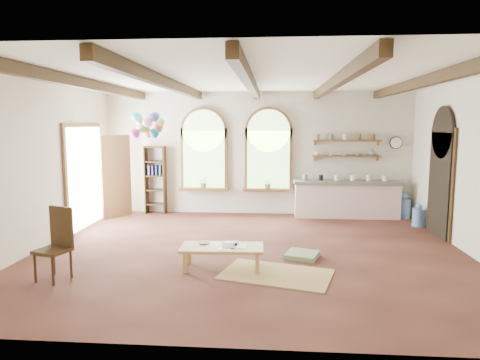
# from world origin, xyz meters

# --- Properties ---
(floor) EXTENTS (8.00, 8.00, 0.00)m
(floor) POSITION_xyz_m (0.00, 0.00, 0.00)
(floor) COLOR brown
(floor) RESTS_ON ground
(ceiling_beams) EXTENTS (6.20, 6.80, 0.18)m
(ceiling_beams) POSITION_xyz_m (0.00, 0.00, 3.10)
(ceiling_beams) COLOR #372611
(ceiling_beams) RESTS_ON ceiling
(window_left) EXTENTS (1.30, 0.28, 2.20)m
(window_left) POSITION_xyz_m (-1.40, 3.43, 1.63)
(window_left) COLOR brown
(window_left) RESTS_ON floor
(window_right) EXTENTS (1.30, 0.28, 2.20)m
(window_right) POSITION_xyz_m (0.30, 3.43, 1.63)
(window_right) COLOR brown
(window_right) RESTS_ON floor
(left_doorway) EXTENTS (0.10, 1.90, 2.50)m
(left_doorway) POSITION_xyz_m (-3.95, 1.80, 1.15)
(left_doorway) COLOR brown
(left_doorway) RESTS_ON floor
(right_doorway) EXTENTS (0.10, 1.30, 2.40)m
(right_doorway) POSITION_xyz_m (3.95, 1.50, 1.10)
(right_doorway) COLOR black
(right_doorway) RESTS_ON floor
(kitchen_counter) EXTENTS (2.68, 0.62, 0.94)m
(kitchen_counter) POSITION_xyz_m (2.30, 3.20, 0.48)
(kitchen_counter) COLOR beige
(kitchen_counter) RESTS_ON floor
(wall_shelf_lower) EXTENTS (1.70, 0.24, 0.04)m
(wall_shelf_lower) POSITION_xyz_m (2.30, 3.38, 1.55)
(wall_shelf_lower) COLOR brown
(wall_shelf_lower) RESTS_ON wall_back
(wall_shelf_upper) EXTENTS (1.70, 0.24, 0.04)m
(wall_shelf_upper) POSITION_xyz_m (2.30, 3.38, 1.95)
(wall_shelf_upper) COLOR brown
(wall_shelf_upper) RESTS_ON wall_back
(wall_clock) EXTENTS (0.32, 0.04, 0.32)m
(wall_clock) POSITION_xyz_m (3.55, 3.45, 1.90)
(wall_clock) COLOR black
(wall_clock) RESTS_ON wall_back
(bookshelf) EXTENTS (0.53, 0.32, 1.80)m
(bookshelf) POSITION_xyz_m (-2.70, 3.32, 0.90)
(bookshelf) COLOR #372611
(bookshelf) RESTS_ON floor
(coffee_table) EXTENTS (1.37, 0.67, 0.38)m
(coffee_table) POSITION_xyz_m (-0.40, -1.00, 0.34)
(coffee_table) COLOR tan
(coffee_table) RESTS_ON floor
(side_chair) EXTENTS (0.56, 0.56, 1.11)m
(side_chair) POSITION_xyz_m (-2.90, -1.68, 0.32)
(side_chair) COLOR #372611
(side_chair) RESTS_ON floor
(floor_mat) EXTENTS (1.91, 1.47, 0.02)m
(floor_mat) POSITION_xyz_m (0.49, -1.21, 0.01)
(floor_mat) COLOR tan
(floor_mat) RESTS_ON floor
(floor_cushion) EXTENTS (0.68, 0.68, 0.09)m
(floor_cushion) POSITION_xyz_m (0.96, -0.30, 0.05)
(floor_cushion) COLOR gray
(floor_cushion) RESTS_ON floor
(water_jug_a) EXTENTS (0.33, 0.33, 0.64)m
(water_jug_a) POSITION_xyz_m (3.75, 3.20, 0.28)
(water_jug_a) COLOR #5884BC
(water_jug_a) RESTS_ON floor
(water_jug_b) EXTENTS (0.28, 0.28, 0.54)m
(water_jug_b) POSITION_xyz_m (3.82, 2.30, 0.23)
(water_jug_b) COLOR #5884BC
(water_jug_b) RESTS_ON floor
(balloon_cluster) EXTENTS (0.69, 0.69, 1.14)m
(balloon_cluster) POSITION_xyz_m (-2.40, 1.75, 2.35)
(balloon_cluster) COLOR white
(balloon_cluster) RESTS_ON floor
(table_book) EXTENTS (0.22, 0.27, 0.02)m
(table_book) POSITION_xyz_m (-0.81, -0.86, 0.39)
(table_book) COLOR olive
(table_book) RESTS_ON coffee_table
(tablet) EXTENTS (0.20, 0.29, 0.01)m
(tablet) POSITION_xyz_m (-0.29, -0.99, 0.39)
(tablet) COLOR black
(tablet) RESTS_ON coffee_table
(potted_plant_left) EXTENTS (0.27, 0.23, 0.30)m
(potted_plant_left) POSITION_xyz_m (-1.40, 3.32, 0.85)
(potted_plant_left) COLOR #598C4C
(potted_plant_left) RESTS_ON window_left
(potted_plant_right) EXTENTS (0.27, 0.23, 0.30)m
(potted_plant_right) POSITION_xyz_m (0.30, 3.32, 0.85)
(potted_plant_right) COLOR #598C4C
(potted_plant_right) RESTS_ON window_right
(shelf_cup_a) EXTENTS (0.12, 0.10, 0.10)m
(shelf_cup_a) POSITION_xyz_m (1.55, 3.38, 1.62)
(shelf_cup_a) COLOR white
(shelf_cup_a) RESTS_ON wall_shelf_lower
(shelf_cup_b) EXTENTS (0.10, 0.10, 0.09)m
(shelf_cup_b) POSITION_xyz_m (1.90, 3.38, 1.62)
(shelf_cup_b) COLOR beige
(shelf_cup_b) RESTS_ON wall_shelf_lower
(shelf_bowl_a) EXTENTS (0.22, 0.22, 0.05)m
(shelf_bowl_a) POSITION_xyz_m (2.25, 3.38, 1.60)
(shelf_bowl_a) COLOR beige
(shelf_bowl_a) RESTS_ON wall_shelf_lower
(shelf_bowl_b) EXTENTS (0.20, 0.20, 0.06)m
(shelf_bowl_b) POSITION_xyz_m (2.60, 3.38, 1.60)
(shelf_bowl_b) COLOR #8C664C
(shelf_bowl_b) RESTS_ON wall_shelf_lower
(shelf_vase) EXTENTS (0.18, 0.18, 0.19)m
(shelf_vase) POSITION_xyz_m (2.95, 3.38, 1.67)
(shelf_vase) COLOR slate
(shelf_vase) RESTS_ON wall_shelf_lower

